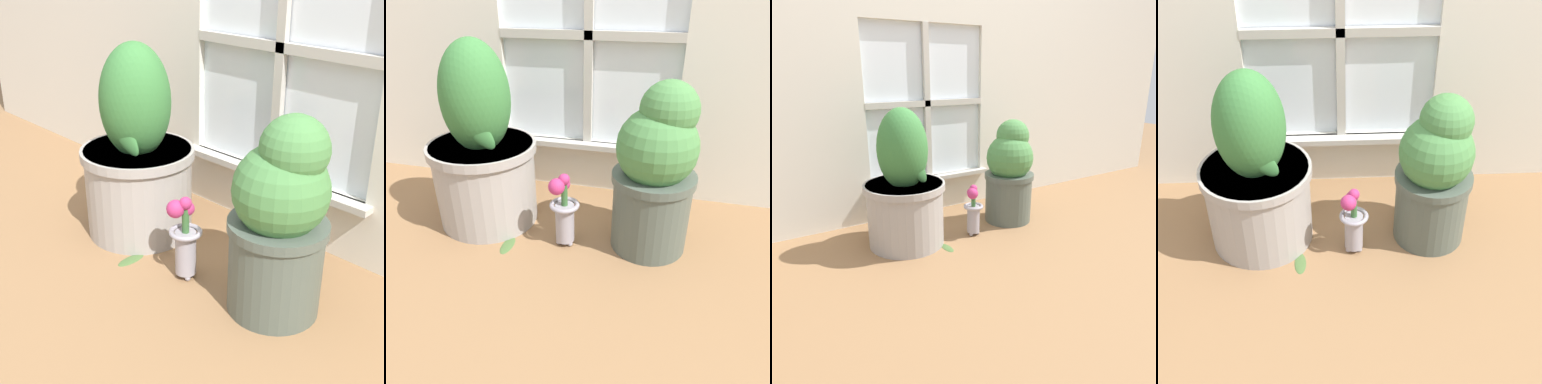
% 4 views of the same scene
% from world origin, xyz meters
% --- Properties ---
extents(ground_plane, '(10.00, 10.00, 0.00)m').
position_xyz_m(ground_plane, '(0.00, 0.00, 0.00)').
color(ground_plane, olive).
extents(potted_plant_left, '(0.41, 0.41, 0.71)m').
position_xyz_m(potted_plant_left, '(-0.33, 0.21, 0.28)').
color(potted_plant_left, '#9E9993').
rests_on(potted_plant_left, ground_plane).
extents(potted_plant_right, '(0.29, 0.29, 0.61)m').
position_xyz_m(potted_plant_right, '(0.33, 0.19, 0.30)').
color(potted_plant_right, '#4C564C').
rests_on(potted_plant_right, ground_plane).
extents(flower_vase, '(0.11, 0.11, 0.29)m').
position_xyz_m(flower_vase, '(0.02, 0.11, 0.15)').
color(flower_vase, '#99939E').
rests_on(flower_vase, ground_plane).
extents(fallen_leaf, '(0.05, 0.11, 0.01)m').
position_xyz_m(fallen_leaf, '(-0.18, 0.04, 0.00)').
color(fallen_leaf, '#476633').
rests_on(fallen_leaf, ground_plane).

